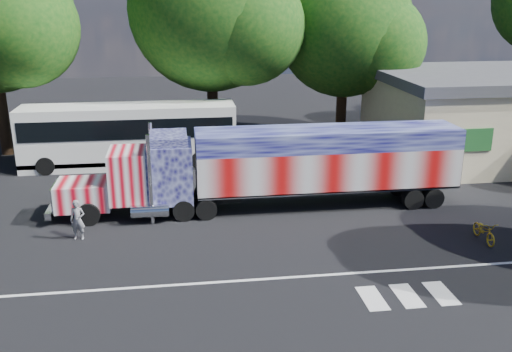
{
  "coord_description": "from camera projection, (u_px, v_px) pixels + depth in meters",
  "views": [
    {
      "loc": [
        -3.31,
        -20.8,
        9.59
      ],
      "look_at": [
        0.0,
        3.0,
        1.9
      ],
      "focal_mm": 40.0,
      "sensor_mm": 36.0,
      "label": 1
    }
  ],
  "objects": [
    {
      "name": "coach_bus",
      "position": [
        129.0,
        135.0,
        32.91
      ],
      "size": [
        12.19,
        2.84,
        3.55
      ],
      "color": "white",
      "rests_on": "ground"
    },
    {
      "name": "tree_ne_a",
      "position": [
        347.0,
        29.0,
        37.57
      ],
      "size": [
        9.44,
        8.99,
        11.92
      ],
      "color": "black",
      "rests_on": "ground"
    },
    {
      "name": "ground",
      "position": [
        266.0,
        243.0,
        22.98
      ],
      "size": [
        100.0,
        100.0,
        0.0
      ],
      "primitive_type": "plane",
      "color": "black"
    },
    {
      "name": "woman",
      "position": [
        78.0,
        220.0,
        23.15
      ],
      "size": [
        0.66,
        0.49,
        1.67
      ],
      "primitive_type": "imported",
      "rotation": [
        0.0,
        0.0,
        -0.15
      ],
      "color": "slate",
      "rests_on": "ground"
    },
    {
      "name": "semi_truck",
      "position": [
        278.0,
        166.0,
        26.23
      ],
      "size": [
        18.75,
        2.96,
        4.0
      ],
      "color": "black",
      "rests_on": "ground"
    },
    {
      "name": "tree_n_mid",
      "position": [
        213.0,
        10.0,
        35.58
      ],
      "size": [
        10.79,
        10.28,
        13.85
      ],
      "color": "black",
      "rests_on": "ground"
    },
    {
      "name": "bicycle",
      "position": [
        484.0,
        231.0,
        23.06
      ],
      "size": [
        0.62,
        1.71,
        0.89
      ],
      "primitive_type": "imported",
      "rotation": [
        0.0,
        0.0,
        -0.01
      ],
      "color": "gold",
      "rests_on": "ground"
    },
    {
      "name": "lane_markings",
      "position": [
        332.0,
        285.0,
        19.65
      ],
      "size": [
        30.0,
        2.67,
        0.01
      ],
      "color": "silver",
      "rests_on": "ground"
    }
  ]
}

